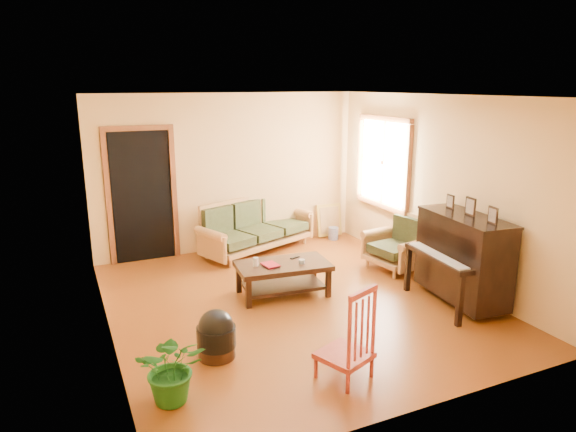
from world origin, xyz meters
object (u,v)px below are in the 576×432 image
footstool (216,340)px  red_chair (345,332)px  sofa (257,226)px  coffee_table (283,279)px  ceramic_crock (333,233)px  armchair (396,243)px  piano (463,260)px  potted_plant (173,367)px

footstool → red_chair: 1.36m
sofa → coffee_table: size_ratio=1.66×
ceramic_crock → red_chair: bearing=-118.2°
sofa → footstool: 3.49m
armchair → red_chair: (-2.22, -2.25, 0.06)m
armchair → ceramic_crock: size_ratio=3.67×
sofa → piano: size_ratio=1.54×
sofa → ceramic_crock: size_ratio=8.94×
piano → footstool: bearing=-173.8°
red_chair → potted_plant: bearing=147.2°
armchair → red_chair: bearing=-143.6°
armchair → red_chair: 3.16m
coffee_table → piano: (1.96, -1.18, 0.36)m
piano → footstool: size_ratio=3.25×
coffee_table → piano: bearing=-31.0°
coffee_table → armchair: size_ratio=1.46×
sofa → ceramic_crock: 1.51m
armchair → coffee_table: bearing=176.4°
ceramic_crock → potted_plant: bearing=-135.1°
armchair → piano: 1.37m
piano → potted_plant: piano is taller
sofa → coffee_table: bearing=-122.0°
piano → potted_plant: bearing=-165.3°
red_chair → potted_plant: red_chair is taller
ceramic_crock → potted_plant: 5.21m
potted_plant → coffee_table: bearing=43.8°
red_chair → armchair: bearing=23.4°
armchair → piano: size_ratio=0.63×
ceramic_crock → potted_plant: size_ratio=0.34×
armchair → piano: piano is taller
piano → sofa: bearing=123.6°
armchair → piano: (0.03, -1.36, 0.16)m
sofa → coffee_table: 1.92m
armchair → potted_plant: (-3.78, -1.95, -0.08)m
red_chair → ceramic_crock: bearing=39.9°
piano → potted_plant: size_ratio=1.99×
ceramic_crock → armchair: bearing=-87.0°
sofa → potted_plant: size_ratio=3.06×
red_chair → footstool: bearing=116.8°
red_chair → potted_plant: (-1.56, 0.30, -0.14)m
coffee_table → red_chair: 2.10m
armchair → footstool: bearing=-165.8°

